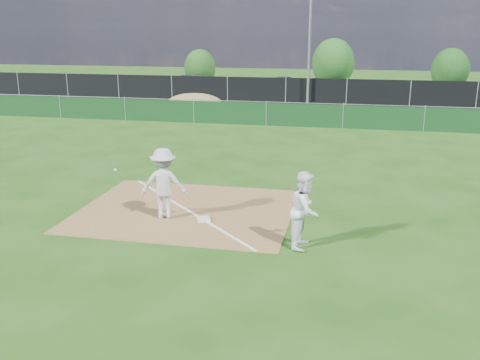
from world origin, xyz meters
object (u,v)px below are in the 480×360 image
car_left (196,84)px  car_mid (288,88)px  play_at_first (164,184)px  light_pole (309,44)px  tree_mid (333,63)px  tree_left (200,67)px  tree_right (450,70)px  first_base (203,219)px  runner (305,210)px  car_right (344,88)px

car_left → car_mid: car_left is taller
play_at_first → light_pole: bearing=85.2°
car_left → tree_mid: 12.14m
tree_left → tree_right: tree_right is taller
first_base → car_left: 27.77m
car_left → tree_left: tree_left is taller
car_left → tree_mid: bearing=-40.8°
car_mid → tree_left: 10.56m
tree_left → first_base: bearing=-73.7°
runner → tree_left: (-12.34, 33.76, 0.72)m
play_at_first → car_mid: bearing=89.8°
car_right → tree_left: 13.54m
light_pole → tree_right: bearing=44.6°
first_base → runner: runner is taller
first_base → tree_right: (11.15, 32.66, 1.73)m
first_base → car_left: bearing=107.0°
first_base → play_at_first: 1.43m
tree_mid → car_left: bearing=-146.1°
first_base → runner: size_ratio=0.18×
car_left → car_mid: size_ratio=1.08×
car_left → car_right: bearing=-69.7°
tree_mid → light_pole: bearing=-95.9°
light_pole → first_base: 22.79m
car_left → first_base: bearing=-147.8°
tree_left → tree_mid: (11.43, 0.70, 0.49)m
play_at_first → car_right: play_at_first is taller
play_at_first → tree_mid: size_ratio=0.49×
light_pole → tree_mid: 11.07m
first_base → car_mid: (-1.02, 26.38, 0.69)m
play_at_first → tree_right: (12.24, 32.66, 0.80)m
runner → tree_right: (8.33, 33.83, 0.86)m
first_base → tree_right: bearing=71.1°
car_right → light_pole: bearing=164.6°
runner → first_base: bearing=74.0°
play_at_first → tree_left: tree_left is taller
car_right → play_at_first: bearing=179.6°
tree_mid → tree_right: bearing=-3.9°
car_left → car_right: (11.10, 0.98, -0.15)m
tree_mid → runner: bearing=-88.5°
car_right → first_base: bearing=-178.2°
light_pole → car_right: bearing=66.5°
tree_mid → tree_right: tree_mid is taller
runner → car_left: 29.79m
tree_left → car_mid: bearing=-36.2°
tree_right → car_mid: bearing=-152.7°
play_at_first → tree_right: bearing=69.5°
play_at_first → runner: (3.91, -1.17, -0.06)m
light_pole → tree_mid: (1.12, 10.86, -1.85)m
tree_left → tree_mid: tree_mid is taller
runner → car_right: runner is taller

